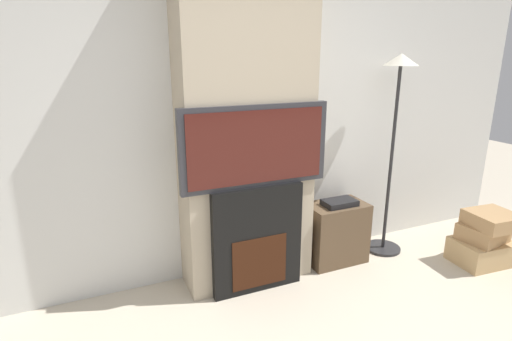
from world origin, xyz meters
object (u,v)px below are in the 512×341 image
Objects in this scene: floor_lamp at (396,116)px; media_stand at (336,232)px; box_stack at (484,239)px; fireplace at (256,239)px; television at (256,147)px.

floor_lamp reaches higher than media_stand.
box_stack is 1.32m from media_stand.
fireplace is at bearing -175.51° from floor_lamp.
television is 1.92× the size of media_stand.
television is 2.21× the size of box_stack.
media_stand is at bearing 8.26° from television.
television is at bearing -171.74° from media_stand.
floor_lamp is 1.15m from media_stand.
fireplace is at bearing -171.87° from media_stand.
media_stand is (-0.55, 0.01, -1.01)m from floor_lamp.
floor_lamp is at bearing 139.11° from box_stack.
floor_lamp is 1.36m from box_stack.
floor_lamp is 3.51× the size of box_stack.
box_stack is (2.02, -0.45, -0.20)m from fireplace.
television is (0.00, -0.00, 0.73)m from fireplace.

